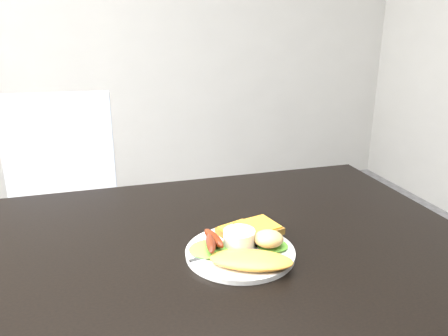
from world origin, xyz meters
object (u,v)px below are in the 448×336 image
dining_table (205,251)px  person (241,162)px  plate (240,252)px  dining_chair (65,234)px

dining_table → person: 0.92m
dining_table → plate: plate is taller
dining_table → dining_chair: (-0.36, 0.76, -0.28)m
person → dining_table: bearing=57.6°
dining_table → person: bearing=66.6°
plate → dining_chair: bearing=116.9°
dining_table → dining_chair: 0.88m
person → plate: 0.97m
dining_chair → person: bearing=10.4°
person → dining_chair: bearing=-2.6°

